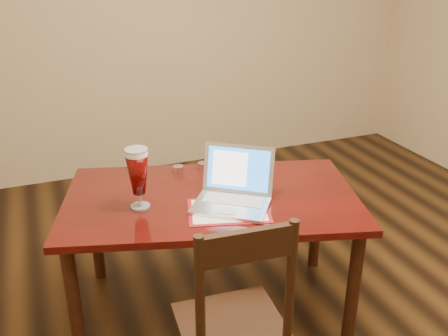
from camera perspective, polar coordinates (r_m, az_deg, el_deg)
name	(u,v)px	position (r m, az deg, el deg)	size (l,w,h in m)	color
ground	(318,336)	(2.80, 10.71, -18.39)	(5.00, 5.00, 0.00)	black
dining_table	(209,208)	(2.59, -1.69, -4.62)	(1.66, 1.21, 1.01)	#4C0B0A
dining_chair	(235,327)	(2.10, 1.22, -17.71)	(0.45, 0.43, 1.00)	black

